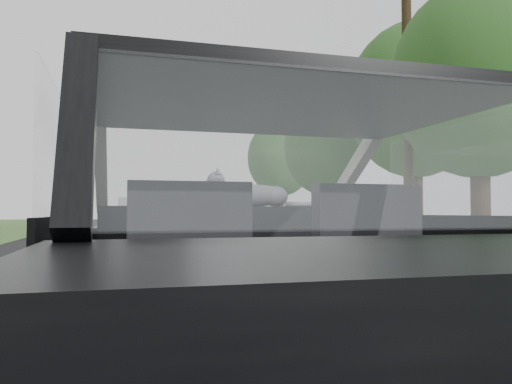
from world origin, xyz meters
TOP-DOWN VIEW (x-y plane):
  - subject_car at (0.00, 0.00)m, footprint 1.80×4.00m
  - dashboard at (0.00, 0.62)m, footprint 1.58×0.45m
  - driver_seat at (-0.40, -0.29)m, footprint 0.50×0.72m
  - passenger_seat at (0.40, -0.29)m, footprint 0.50×0.72m
  - steering_wheel at (-0.40, 0.33)m, footprint 0.36×0.36m
  - cat at (0.17, 0.66)m, footprint 0.58×0.27m
  - guardrail at (4.30, 10.00)m, footprint 0.05×90.00m
  - other_car at (0.20, 21.10)m, footprint 2.05×5.05m
  - highway_sign at (5.45, 27.13)m, footprint 0.25×1.08m
  - utility_pole at (7.78, 10.83)m, footprint 0.37×0.37m
  - tree_0 at (8.50, 8.60)m, footprint 5.36×5.36m
  - tree_1 at (12.32, 17.28)m, footprint 7.38×7.38m
  - tree_2 at (10.55, 23.45)m, footprint 5.15×5.15m
  - tree_3 at (12.97, 38.75)m, footprint 7.53×7.53m

SIDE VIEW (x-z plane):
  - guardrail at x=4.30m, z-range 0.42..0.74m
  - subject_car at x=0.00m, z-range 0.00..1.45m
  - other_car at x=0.20m, z-range 0.00..1.65m
  - dashboard at x=0.00m, z-range 0.70..1.00m
  - driver_seat at x=-0.40m, z-range 0.67..1.09m
  - passenger_seat at x=0.40m, z-range 0.67..1.09m
  - steering_wheel at x=-0.40m, z-range 0.90..0.94m
  - cat at x=0.17m, z-range 0.96..1.21m
  - highway_sign at x=5.45m, z-range 0.00..2.69m
  - tree_0 at x=8.50m, z-range 0.00..6.90m
  - tree_2 at x=10.55m, z-range 0.00..7.06m
  - tree_3 at x=12.97m, z-range 0.00..8.81m
  - utility_pole at x=7.78m, z-range 0.00..9.04m
  - tree_1 at x=12.32m, z-range 0.00..9.36m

